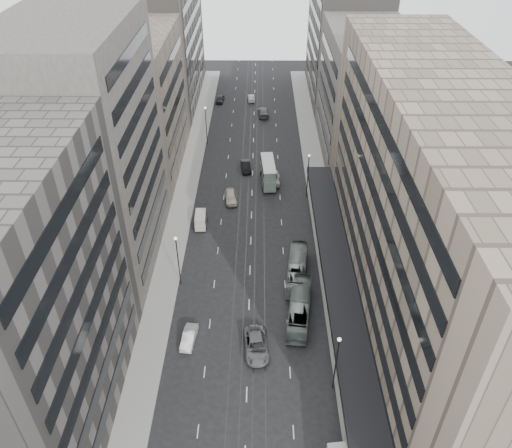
{
  "coord_description": "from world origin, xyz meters",
  "views": [
    {
      "loc": [
        1.31,
        -39.81,
        48.23
      ],
      "look_at": [
        0.85,
        18.44,
        5.82
      ],
      "focal_mm": 35.0,
      "sensor_mm": 36.0,
      "label": 1
    }
  ],
  "objects_px": {
    "double_decker": "(268,172)",
    "panel_van": "(201,220)",
    "sedan_2": "(256,345)",
    "sedan_1": "(189,337)",
    "bus_near": "(300,308)",
    "bus_far": "(297,269)"
  },
  "relations": [
    {
      "from": "bus_far",
      "to": "panel_van",
      "type": "height_order",
      "value": "bus_far"
    },
    {
      "from": "bus_near",
      "to": "sedan_2",
      "type": "xyz_separation_m",
      "value": [
        -5.59,
        -5.64,
        -0.67
      ]
    },
    {
      "from": "double_decker",
      "to": "sedan_1",
      "type": "bearing_deg",
      "value": -109.24
    },
    {
      "from": "sedan_1",
      "to": "bus_near",
      "type": "bearing_deg",
      "value": 23.81
    },
    {
      "from": "double_decker",
      "to": "sedan_2",
      "type": "height_order",
      "value": "double_decker"
    },
    {
      "from": "bus_near",
      "to": "sedan_1",
      "type": "relative_size",
      "value": 2.55
    },
    {
      "from": "bus_near",
      "to": "bus_far",
      "type": "distance_m",
      "value": 7.6
    },
    {
      "from": "panel_van",
      "to": "sedan_1",
      "type": "xyz_separation_m",
      "value": [
        0.89,
        -24.15,
        -0.6
      ]
    },
    {
      "from": "bus_near",
      "to": "bus_far",
      "type": "bearing_deg",
      "value": -82.94
    },
    {
      "from": "bus_near",
      "to": "double_decker",
      "type": "relative_size",
      "value": 1.35
    },
    {
      "from": "bus_near",
      "to": "double_decker",
      "type": "height_order",
      "value": "double_decker"
    },
    {
      "from": "double_decker",
      "to": "panel_van",
      "type": "bearing_deg",
      "value": -133.37
    },
    {
      "from": "bus_far",
      "to": "double_decker",
      "type": "distance_m",
      "value": 26.03
    },
    {
      "from": "bus_far",
      "to": "panel_van",
      "type": "xyz_separation_m",
      "value": [
        -14.89,
        12.16,
        -0.17
      ]
    },
    {
      "from": "double_decker",
      "to": "bus_near",
      "type": "bearing_deg",
      "value": -87.8
    },
    {
      "from": "double_decker",
      "to": "panel_van",
      "type": "distance_m",
      "value": 17.57
    },
    {
      "from": "panel_van",
      "to": "double_decker",
      "type": "bearing_deg",
      "value": 48.11
    },
    {
      "from": "bus_near",
      "to": "sedan_1",
      "type": "bearing_deg",
      "value": 25.47
    },
    {
      "from": "bus_near",
      "to": "sedan_2",
      "type": "relative_size",
      "value": 1.78
    },
    {
      "from": "bus_far",
      "to": "double_decker",
      "type": "xyz_separation_m",
      "value": [
        -3.78,
        25.74,
        0.87
      ]
    },
    {
      "from": "sedan_1",
      "to": "sedan_2",
      "type": "relative_size",
      "value": 0.7
    },
    {
      "from": "panel_van",
      "to": "sedan_1",
      "type": "bearing_deg",
      "value": -90.5
    }
  ]
}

